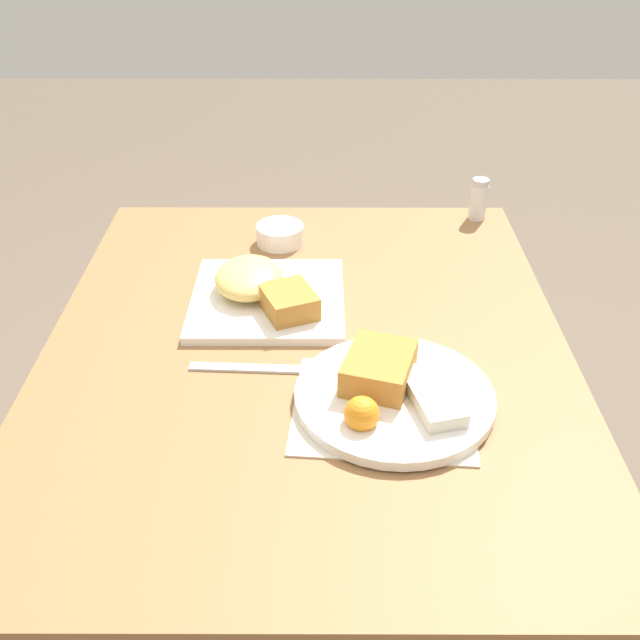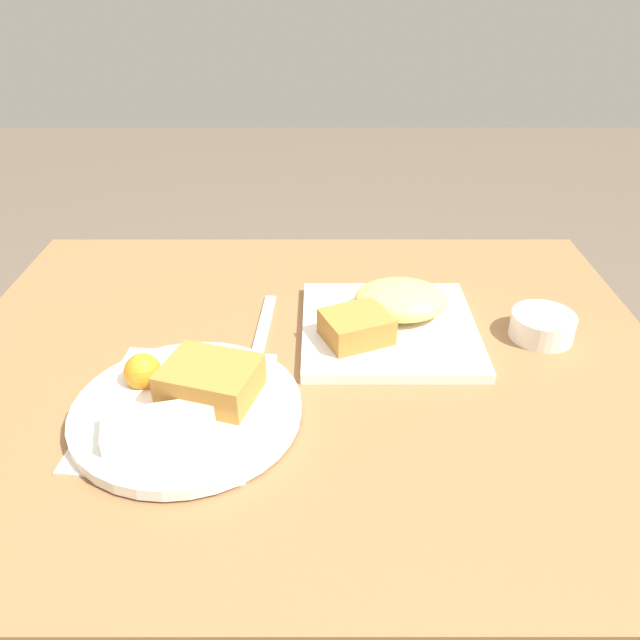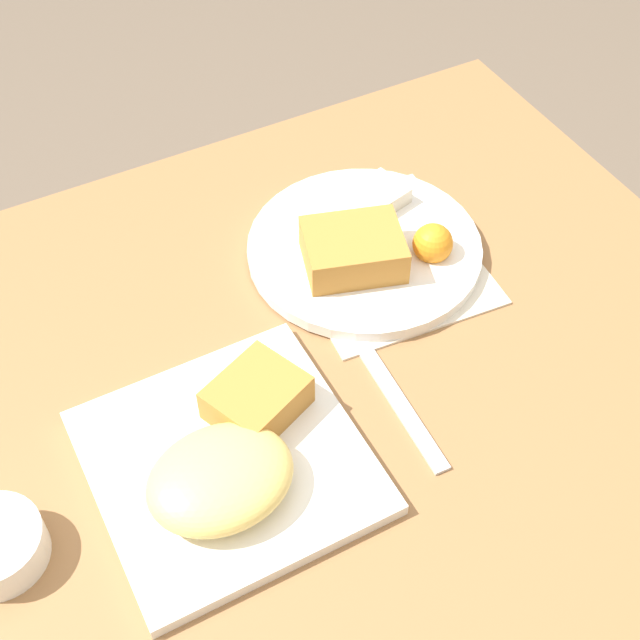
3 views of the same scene
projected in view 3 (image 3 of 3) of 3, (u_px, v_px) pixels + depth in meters
name	position (u px, v px, depth m)	size (l,w,h in m)	color
dining_table	(306.00, 425.00, 0.95)	(0.94, 0.76, 0.71)	olive
menu_card	(381.00, 259.00, 0.98)	(0.21, 0.24, 0.00)	beige
plate_square_near	(229.00, 459.00, 0.79)	(0.24, 0.24, 0.06)	white
plate_oval_far	(365.00, 245.00, 0.97)	(0.26, 0.26, 0.05)	white
butter_knife	(395.00, 397.00, 0.86)	(0.03, 0.18, 0.00)	silver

